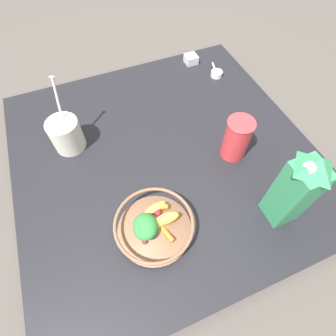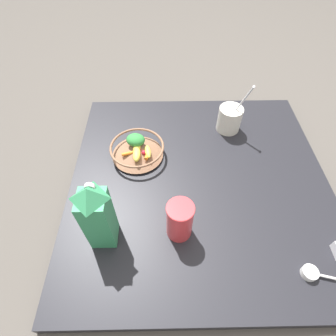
{
  "view_description": "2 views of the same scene",
  "coord_description": "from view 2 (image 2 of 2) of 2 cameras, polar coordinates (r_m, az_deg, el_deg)",
  "views": [
    {
      "loc": [
        0.52,
        -0.2,
        0.79
      ],
      "look_at": [
        0.11,
        -0.03,
        0.11
      ],
      "focal_mm": 28.0,
      "sensor_mm": 36.0,
      "label": 1
    },
    {
      "loc": [
        0.14,
        0.63,
        0.89
      ],
      "look_at": [
        0.13,
        -0.02,
        0.09
      ],
      "focal_mm": 28.0,
      "sensor_mm": 36.0,
      "label": 2
    }
  ],
  "objects": [
    {
      "name": "milk_carton",
      "position": [
        0.83,
        -15.12,
        -10.0
      ],
      "size": [
        0.08,
        0.08,
        0.29
      ],
      "color": "#338C59",
      "rests_on": "countertop"
    },
    {
      "name": "drinking_cup",
      "position": [
        0.87,
        2.56,
        -11.22
      ],
      "size": [
        0.09,
        0.09,
        0.16
      ],
      "color": "#DB383D",
      "rests_on": "countertop"
    },
    {
      "name": "yogurt_tub",
      "position": [
        1.25,
        13.29,
        10.58
      ],
      "size": [
        0.12,
        0.11,
        0.25
      ],
      "color": "silver",
      "rests_on": "countertop"
    },
    {
      "name": "fruit_bowl",
      "position": [
        1.12,
        -6.69,
        4.02
      ],
      "size": [
        0.23,
        0.23,
        0.09
      ],
      "color": "brown",
      "rests_on": "countertop"
    },
    {
      "name": "ground_plane",
      "position": [
        1.1,
        6.69,
        -3.75
      ],
      "size": [
        6.0,
        6.0,
        0.0
      ],
      "primitive_type": "plane",
      "color": "#4C4742"
    },
    {
      "name": "countertop",
      "position": [
        1.08,
        6.78,
        -3.12
      ],
      "size": [
        1.03,
        1.03,
        0.04
      ],
      "color": "black",
      "rests_on": "ground_plane"
    },
    {
      "name": "measuring_scoop",
      "position": [
        0.98,
        28.61,
        -19.43
      ],
      "size": [
        0.1,
        0.05,
        0.02
      ],
      "color": "white",
      "rests_on": "countertop"
    }
  ]
}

